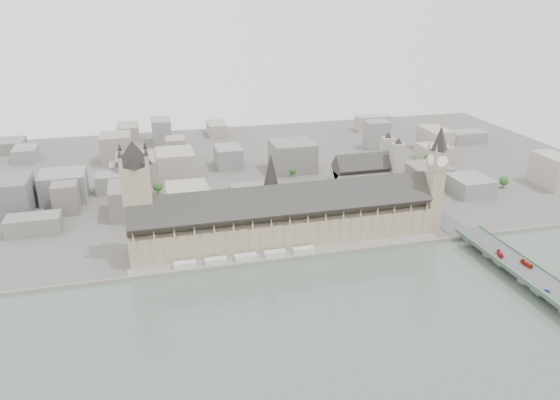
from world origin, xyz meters
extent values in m
plane|color=#595651|center=(0.00, 0.00, 0.00)|extent=(900.00, 900.00, 0.00)
plane|color=#4F5D51|center=(0.00, -165.00, 0.00)|extent=(600.00, 600.00, 0.00)
cube|color=gray|center=(0.00, -15.00, 1.50)|extent=(600.00, 1.50, 3.00)
cube|color=gray|center=(0.00, -7.50, 1.00)|extent=(270.00, 15.00, 2.00)
cube|color=silver|center=(-90.00, -7.00, 4.00)|extent=(18.00, 7.00, 4.00)
cube|color=silver|center=(-65.00, -7.00, 4.00)|extent=(18.00, 7.00, 4.00)
cube|color=silver|center=(-40.00, -7.00, 4.00)|extent=(18.00, 7.00, 4.00)
cube|color=silver|center=(-15.00, -7.00, 4.00)|extent=(18.00, 7.00, 4.00)
cube|color=silver|center=(10.00, -7.00, 4.00)|extent=(18.00, 7.00, 4.00)
cube|color=gray|center=(0.00, 20.00, 12.50)|extent=(265.00, 40.00, 25.00)
cube|color=#2C2A27|center=(0.00, 20.00, 35.08)|extent=(265.00, 40.73, 40.73)
cube|color=gray|center=(138.00, 8.00, 31.00)|extent=(12.00, 12.00, 62.00)
cube|color=#84755B|center=(138.00, 8.00, 70.00)|extent=(14.00, 14.00, 16.00)
cylinder|color=white|center=(145.20, 8.00, 70.00)|extent=(0.60, 10.00, 10.00)
cylinder|color=white|center=(130.80, 8.00, 70.00)|extent=(0.60, 10.00, 10.00)
cylinder|color=white|center=(138.00, 15.20, 70.00)|extent=(10.00, 0.60, 10.00)
cylinder|color=white|center=(138.00, 0.80, 70.00)|extent=(10.00, 0.60, 10.00)
cone|color=black|center=(138.00, 8.00, 89.00)|extent=(17.00, 17.00, 22.00)
cylinder|color=gold|center=(138.00, 8.00, 103.00)|extent=(1.00, 1.00, 6.00)
sphere|color=gold|center=(138.00, 8.00, 106.50)|extent=(2.00, 2.00, 2.00)
cone|color=#84755B|center=(144.50, 14.50, 82.00)|extent=(2.40, 2.40, 8.00)
cone|color=#84755B|center=(131.50, 14.50, 82.00)|extent=(2.40, 2.40, 8.00)
cone|color=#84755B|center=(144.50, 1.50, 82.00)|extent=(2.40, 2.40, 8.00)
cone|color=#84755B|center=(131.50, 1.50, 82.00)|extent=(2.40, 2.40, 8.00)
cube|color=gray|center=(-122.00, 26.00, 40.00)|extent=(23.00, 23.00, 80.00)
cone|color=black|center=(-122.00, 26.00, 90.00)|extent=(30.00, 30.00, 20.00)
cylinder|color=#84755B|center=(-10.00, 26.00, 43.00)|extent=(12.00, 12.00, 20.00)
cone|color=black|center=(-10.00, 26.00, 67.00)|extent=(13.00, 13.00, 28.00)
cube|color=#474749|center=(162.00, -87.50, 5.12)|extent=(25.00, 325.00, 10.25)
cube|color=#A5A195|center=(105.00, 95.00, 17.00)|extent=(60.00, 28.00, 34.00)
cube|color=#2C2A27|center=(105.00, 95.00, 39.00)|extent=(60.00, 28.28, 28.28)
cube|color=#A5A195|center=(137.00, 107.00, 32.00)|extent=(12.00, 12.00, 64.00)
cube|color=#A5A195|center=(137.00, 83.00, 32.00)|extent=(12.00, 12.00, 64.00)
imported|color=red|center=(156.52, -68.62, 11.84)|extent=(6.89, 11.54, 3.18)
imported|color=#A92915|center=(165.94, -88.72, 11.86)|extent=(2.87, 11.56, 3.21)
imported|color=#1C3CBA|center=(155.01, -125.81, 10.94)|extent=(2.73, 4.35, 1.38)
imported|color=gray|center=(165.25, 45.52, 11.01)|extent=(3.11, 5.56, 1.52)
camera|label=1|loc=(-114.78, -402.80, 213.20)|focal=35.00mm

